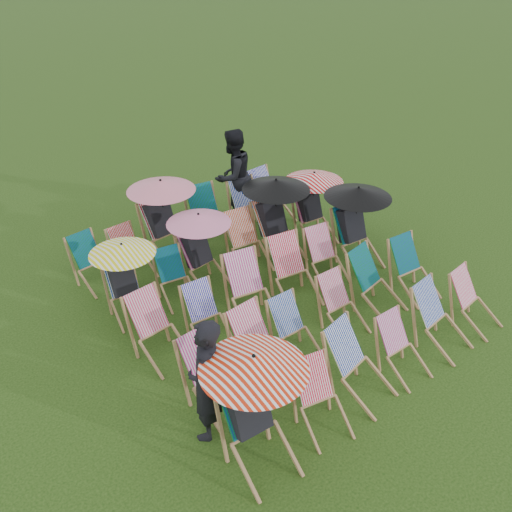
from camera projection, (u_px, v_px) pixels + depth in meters
ground at (274, 306)px, 9.29m from camera, size 100.00×100.00×0.00m
deckchair_0 at (256, 410)px, 6.34m from camera, size 1.22×1.28×1.45m
deckchair_1 at (322, 400)px, 6.93m from camera, size 0.70×0.87×0.85m
deckchair_2 at (361, 365)px, 7.38m from camera, size 0.80×1.00×0.97m
deckchair_3 at (404, 348)px, 7.78m from camera, size 0.55×0.76×0.82m
deckchair_4 at (442, 319)px, 8.24m from camera, size 0.71×0.93×0.94m
deckchair_5 at (476, 301)px, 8.67m from camera, size 0.66×0.85×0.86m
deckchair_6 at (214, 376)px, 7.23m from camera, size 0.70×0.92×0.95m
deckchair_7 at (263, 348)px, 7.66m from camera, size 0.71×0.94×0.97m
deckchair_8 at (296, 331)px, 8.07m from camera, size 0.57×0.79×0.85m
deckchair_9 at (343, 305)px, 8.60m from camera, size 0.57×0.79×0.84m
deckchair_10 at (377, 283)px, 8.99m from camera, size 0.79×1.00×0.98m
deckchair_11 at (415, 269)px, 9.39m from camera, size 0.68×0.89×0.92m
deckchair_12 at (158, 329)px, 8.02m from camera, size 0.70×0.92×0.95m
deckchair_13 at (208, 316)px, 8.37m from camera, size 0.61×0.81×0.84m
deckchair_14 at (252, 291)px, 8.79m from camera, size 0.81×1.01×0.99m
deckchair_15 at (295, 271)px, 9.25m from camera, size 0.80×1.01×1.00m
deckchair_16 at (327, 257)px, 9.76m from camera, size 0.69×0.88×0.87m
deckchair_17 at (357, 225)px, 10.10m from camera, size 1.19×1.25×1.41m
deckchair_18 at (125, 279)px, 8.80m from camera, size 1.02×1.08×1.21m
deckchair_19 at (175, 278)px, 9.26m from camera, size 0.64×0.81×0.81m
deckchair_20 at (202, 249)px, 9.52m from camera, size 1.07×1.16×1.27m
deckchair_21 at (248, 242)px, 10.12m from camera, size 0.73×0.94×0.95m
deckchair_22 at (277, 217)px, 10.29m from camera, size 1.22×1.27×1.45m
deckchair_23 at (314, 205)px, 10.87m from camera, size 1.11×1.17×1.32m
deckchair_24 at (93, 262)px, 9.62m from camera, size 0.66×0.85×0.86m
deckchair_25 at (132, 253)px, 9.89m from camera, size 0.61×0.81×0.84m
deckchair_26 at (165, 218)px, 10.26m from camera, size 1.23×1.31×1.46m
deckchair_27 at (209, 217)px, 10.84m from camera, size 0.83×1.04×1.03m
deckchair_28 at (250, 207)px, 11.27m from camera, size 0.77×0.98×0.98m
deckchair_29 at (271, 197)px, 11.63m from camera, size 0.74×0.98×1.00m
person_left at (206, 380)px, 6.64m from camera, size 0.72×0.71×1.67m
person_rear at (233, 176)px, 11.41m from camera, size 1.06×0.90×1.91m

